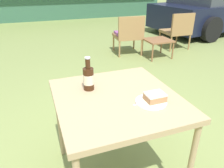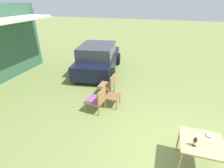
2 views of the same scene
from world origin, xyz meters
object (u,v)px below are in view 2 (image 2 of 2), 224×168
at_px(patio_table, 201,144).
at_px(parked_car, 98,59).
at_px(wicker_chair_plain, 109,84).
at_px(cake_on_plate, 209,136).
at_px(wicker_chair_cushioned, 97,99).
at_px(cola_bottle_near, 195,142).
at_px(garden_side_table, 112,97).

bearing_deg(patio_table, parked_car, 41.41).
xyz_separation_m(parked_car, wicker_chair_plain, (-2.15, -1.27, -0.23)).
bearing_deg(cake_on_plate, wicker_chair_cushioned, 68.64).
height_order(parked_car, wicker_chair_cushioned, parked_car).
bearing_deg(cola_bottle_near, garden_side_table, 49.33).
bearing_deg(parked_car, cake_on_plate, -145.33).
relative_size(parked_car, cake_on_plate, 19.54).
height_order(garden_side_table, patio_table, patio_table).
bearing_deg(garden_side_table, patio_table, -126.53).
relative_size(wicker_chair_plain, cola_bottle_near, 3.29).
bearing_deg(cola_bottle_near, wicker_chair_plain, 44.87).
relative_size(wicker_chair_cushioned, garden_side_table, 1.59).
height_order(parked_car, wicker_chair_plain, parked_car).
distance_m(wicker_chair_cushioned, wicker_chair_plain, 1.20).
distance_m(garden_side_table, cola_bottle_near, 3.17).
relative_size(wicker_chair_cushioned, wicker_chair_plain, 1.00).
bearing_deg(parked_car, patio_table, -147.55).
distance_m(wicker_chair_cushioned, patio_table, 3.28).
height_order(cake_on_plate, cola_bottle_near, cola_bottle_near).
bearing_deg(parked_car, garden_side_table, -159.08).
xyz_separation_m(parked_car, patio_table, (-4.76, -4.20, -0.00)).
distance_m(wicker_chair_cushioned, garden_side_table, 0.64).
bearing_deg(cola_bottle_near, wicker_chair_cushioned, 60.64).
bearing_deg(wicker_chair_cushioned, cola_bottle_near, 67.05).
xyz_separation_m(patio_table, cake_on_plate, (0.20, -0.15, 0.09)).
height_order(wicker_chair_cushioned, patio_table, wicker_chair_cushioned).
distance_m(parked_car, patio_table, 6.35).
bearing_deg(wicker_chair_cushioned, patio_table, 70.88).
xyz_separation_m(garden_side_table, cake_on_plate, (-1.69, -2.70, 0.44)).
bearing_deg(patio_table, wicker_chair_plain, 48.25).
height_order(wicker_chair_cushioned, wicker_chair_plain, same).
bearing_deg(garden_side_table, cola_bottle_near, -130.67).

